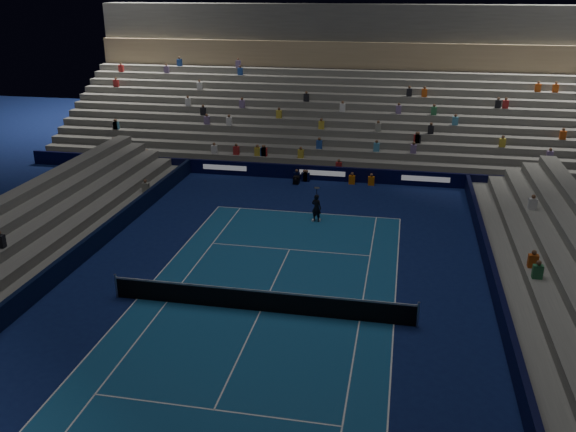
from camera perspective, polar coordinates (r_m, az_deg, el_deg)
The scene contains 9 objects.
ground at distance 25.58m, azimuth -2.60°, elevation -8.92°, with size 90.00×90.00×0.00m, color #0C1749.
court_surface at distance 25.58m, azimuth -2.60°, elevation -8.91°, with size 10.97×23.77×0.01m, color navy.
sponsor_barrier_far at distance 42.21m, azimuth 3.25°, elevation 4.04°, with size 44.00×0.25×1.00m, color black.
sponsor_barrier_east at distance 25.14m, azimuth 19.74°, elevation -9.53°, with size 0.25×37.00×1.00m, color black.
sponsor_barrier_west at distance 28.99m, azimuth -21.70°, elevation -5.62°, with size 0.25×37.00×1.00m, color black.
grandstand_main at distance 50.60m, azimuth 4.82°, elevation 10.19°, with size 44.00×15.20×11.20m.
tennis_net at distance 25.34m, azimuth -2.62°, elevation -7.93°, with size 12.90×0.10×1.10m.
tennis_player at distance 34.64m, azimuth 2.69°, elevation 0.78°, with size 0.59×0.39×1.63m, color black.
broadcast_camera at distance 41.41m, azimuth 0.78°, elevation 3.41°, with size 0.40×0.83×0.52m.
Camera 1 is at (5.36, -21.55, 12.71)m, focal length 37.85 mm.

